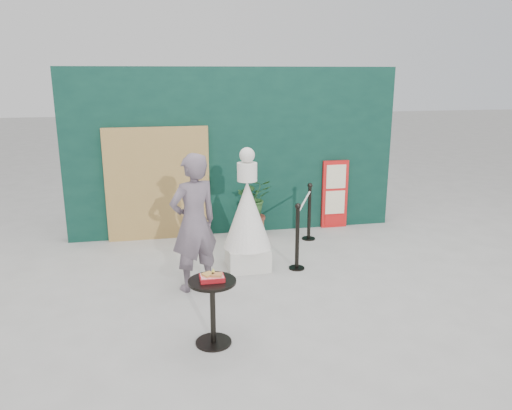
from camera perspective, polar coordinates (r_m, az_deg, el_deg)
The scene contains 10 objects.
ground at distance 6.63m, azimuth 2.14°, elevation -11.03°, with size 60.00×60.00×0.00m, color #ADAAA5.
back_wall at distance 9.16m, azimuth -2.49°, elevation 6.11°, with size 6.00×0.30×3.00m, color black.
bamboo_fence at distance 8.93m, azimuth -11.14°, elevation 2.35°, with size 1.80×0.08×2.00m, color tan.
woman at distance 6.75m, azimuth -7.11°, elevation -2.04°, with size 0.69×0.45×1.90m, color slate.
menu_board at distance 9.63m, azimuth 8.99°, elevation 1.22°, with size 0.50×0.07×1.30m.
statue at distance 7.48m, azimuth -1.00°, elevation -1.74°, with size 0.72×0.72×1.85m.
cafe_table at distance 5.52m, azimuth -4.98°, elevation -10.97°, with size 0.52×0.52×0.75m.
food_basket at distance 5.40m, azimuth -5.03°, elevation -8.19°, with size 0.26×0.19×0.11m.
planter at distance 9.01m, azimuth -0.27°, elevation 0.24°, with size 0.63×0.54×1.06m.
stanchion_barrier at distance 8.21m, azimuth 5.48°, elevation -2.20°, with size 0.84×1.54×1.03m.
Camera 1 is at (-1.45, -5.78, 2.90)m, focal length 35.00 mm.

